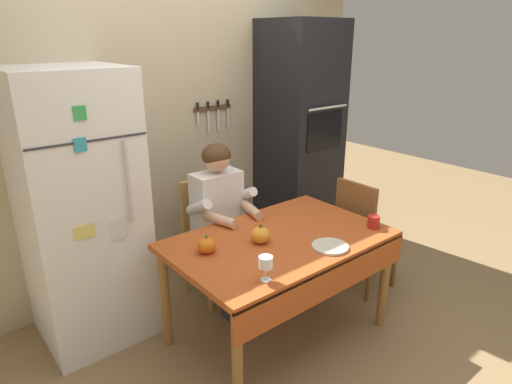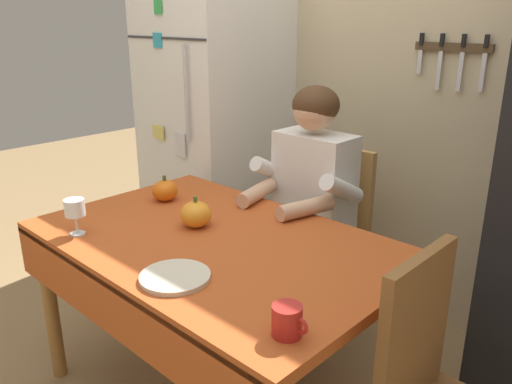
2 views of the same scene
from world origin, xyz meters
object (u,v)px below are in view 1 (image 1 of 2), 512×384
Objects in this scene: refrigerator at (81,211)px; wall_oven at (299,142)px; chair_right_side at (361,231)px; chair_behind_person at (209,232)px; dining_table at (282,250)px; coffee_mug at (374,222)px; wine_glass at (266,263)px; pumpkin_large at (261,235)px; pumpkin_medium at (207,245)px; seated_person at (223,213)px; serving_tray at (330,247)px.

refrigerator is 0.86× the size of wall_oven.
chair_behind_person is at bearing 141.53° from chair_right_side.
coffee_mug is at bearing -23.95° from dining_table.
wine_glass is 0.45m from pumpkin_large.
pumpkin_medium is (-0.44, -0.65, 0.28)m from chair_behind_person.
chair_behind_person is 1.22m from wine_glass.
wall_oven is at bearing 16.35° from seated_person.
wine_glass is 1.21× the size of pumpkin_medium.
chair_behind_person is 1.26m from coffee_mug.
serving_tray is (0.18, -1.07, 0.24)m from chair_behind_person.
serving_tray is at bearing -178.02° from coffee_mug.
refrigerator is at bearing 134.05° from pumpkin_large.
seated_person is 0.63m from pumpkin_medium.
wall_oven is 1.54m from serving_tray.
wall_oven is 1.30m from coffee_mug.
seated_person is (0.00, -0.19, 0.23)m from chair_behind_person.
wall_oven is 1.04m from chair_right_side.
wine_glass is (-0.37, -0.92, 0.11)m from seated_person.
chair_behind_person is at bearing 82.20° from pumpkin_large.
chair_right_side is at bearing -4.13° from pumpkin_medium.
pumpkin_medium is at bearing -57.15° from refrigerator.
refrigerator is at bearing -178.87° from wall_oven.
chair_behind_person reaches higher than pumpkin_medium.
chair_behind_person is (-1.09, -0.13, -0.54)m from wall_oven.
dining_table is at bearing -87.29° from chair_behind_person.
chair_behind_person is at bearing 99.58° from serving_tray.
pumpkin_medium is at bearing 145.38° from serving_tray.
wine_glass is (-0.37, -1.11, 0.33)m from chair_behind_person.
refrigerator is 7.96× the size of serving_tray.
pumpkin_medium is (-0.07, 0.46, -0.06)m from wine_glass.
chair_behind_person is 8.01× the size of pumpkin_medium.
chair_right_side is (1.85, -0.84, -0.39)m from refrigerator.
refrigerator is at bearing 114.29° from wine_glass.
seated_person is 1.08m from coffee_mug.
chair_right_side is at bearing -38.47° from chair_behind_person.
coffee_mug is at bearing -53.89° from seated_person.
wine_glass is at bearing -111.89° from seated_person.
refrigerator reaches higher than seated_person.
wall_oven reaches higher than chair_right_side.
wall_oven is 16.81× the size of pumpkin_large.
chair_behind_person is (0.91, -0.09, -0.39)m from refrigerator.
wall_oven reaches higher than chair_behind_person.
dining_table is (0.95, -0.88, -0.24)m from refrigerator.
pumpkin_large is (0.27, 0.36, -0.05)m from wine_glass.
seated_person is 9.96× the size of pumpkin_large.
dining_table is 0.51m from pumpkin_medium.
seated_person is (-0.04, 0.60, 0.08)m from dining_table.
coffee_mug is 0.80m from pumpkin_large.
seated_person is 0.57m from pumpkin_large.
dining_table is at bearing -18.06° from pumpkin_large.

